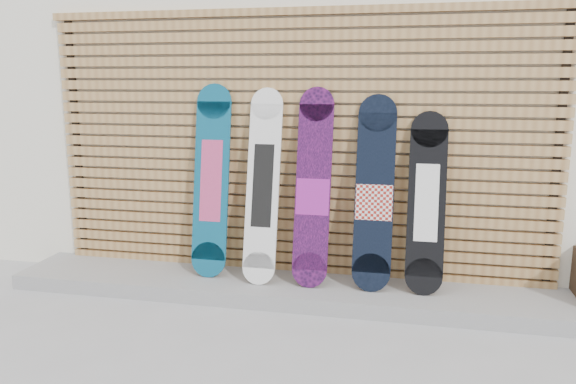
# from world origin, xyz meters

# --- Properties ---
(ground) EXTENTS (80.00, 80.00, 0.00)m
(ground) POSITION_xyz_m (0.00, 0.00, 0.00)
(ground) COLOR #9C9C9F
(ground) RESTS_ON ground
(building) EXTENTS (12.00, 5.00, 3.60)m
(building) POSITION_xyz_m (0.50, 3.50, 1.80)
(building) COLOR white
(building) RESTS_ON ground
(concrete_step) EXTENTS (4.60, 0.70, 0.12)m
(concrete_step) POSITION_xyz_m (-0.15, 0.68, 0.06)
(concrete_step) COLOR gray
(concrete_step) RESTS_ON ground
(slat_wall) EXTENTS (4.26, 0.08, 2.29)m
(slat_wall) POSITION_xyz_m (-0.15, 0.97, 1.21)
(slat_wall) COLOR #A47744
(slat_wall) RESTS_ON ground
(snowboard_0) EXTENTS (0.30, 0.32, 1.59)m
(snowboard_0) POSITION_xyz_m (-0.82, 0.79, 0.91)
(snowboard_0) COLOR #0B4F6F
(snowboard_0) RESTS_ON concrete_step
(snowboard_1) EXTENTS (0.27, 0.40, 1.55)m
(snowboard_1) POSITION_xyz_m (-0.37, 0.75, 0.89)
(snowboard_1) COLOR white
(snowboard_1) RESTS_ON concrete_step
(snowboard_2) EXTENTS (0.28, 0.38, 1.56)m
(snowboard_2) POSITION_xyz_m (0.04, 0.75, 0.89)
(snowboard_2) COLOR black
(snowboard_2) RESTS_ON concrete_step
(snowboard_3) EXTENTS (0.30, 0.36, 1.51)m
(snowboard_3) POSITION_xyz_m (0.52, 0.76, 0.86)
(snowboard_3) COLOR black
(snowboard_3) RESTS_ON concrete_step
(snowboard_4) EXTENTS (0.29, 0.35, 1.38)m
(snowboard_4) POSITION_xyz_m (0.92, 0.77, 0.81)
(snowboard_4) COLOR black
(snowboard_4) RESTS_ON concrete_step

